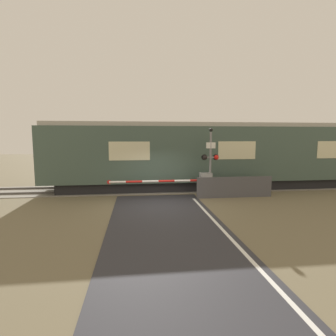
# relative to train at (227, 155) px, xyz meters

# --- Properties ---
(ground_plane) EXTENTS (80.00, 80.00, 0.00)m
(ground_plane) POSITION_rel_train_xyz_m (-4.61, -3.87, -2.04)
(ground_plane) COLOR #6B6047
(road_strip) EXTENTS (4.17, 20.00, 0.02)m
(road_strip) POSITION_rel_train_xyz_m (-4.60, -11.87, -2.03)
(road_strip) COLOR #2D2D33
(road_strip) RESTS_ON ground_plane
(track_bed) EXTENTS (36.00, 3.20, 0.13)m
(track_bed) POSITION_rel_train_xyz_m (-4.61, 0.00, -2.02)
(track_bed) COLOR gray
(track_bed) RESTS_ON ground_plane
(train) EXTENTS (21.86, 3.09, 3.99)m
(train) POSITION_rel_train_xyz_m (0.00, 0.00, 0.00)
(train) COLOR black
(train) RESTS_ON ground_plane
(crossing_barrier) EXTENTS (5.35, 0.44, 1.30)m
(crossing_barrier) POSITION_rel_train_xyz_m (-2.45, -2.61, -1.35)
(crossing_barrier) COLOR gray
(crossing_barrier) RESTS_ON ground_plane
(signal_post) EXTENTS (0.91, 0.26, 3.60)m
(signal_post) POSITION_rel_train_xyz_m (-1.86, -2.67, 0.00)
(signal_post) COLOR gray
(signal_post) RESTS_ON ground_plane
(roadside_fence) EXTENTS (4.04, 0.06, 1.10)m
(roadside_fence) POSITION_rel_train_xyz_m (-0.57, -2.81, -1.49)
(roadside_fence) COLOR #4C4C51
(roadside_fence) RESTS_ON ground_plane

